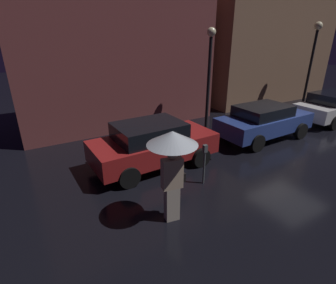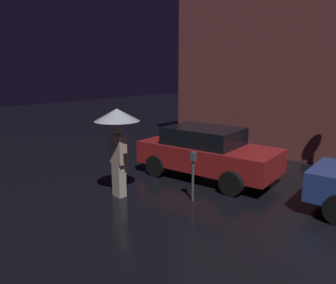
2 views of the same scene
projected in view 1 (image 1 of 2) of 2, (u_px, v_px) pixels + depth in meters
ground_plane at (297, 147)px, 10.16m from camera, size 60.00×60.00×0.00m
building_facade_left at (115, 39)px, 11.65m from camera, size 8.88×3.00×7.75m
building_facade_right at (269, 37)px, 16.31m from camera, size 8.92×3.00×7.76m
parked_car_red at (153, 143)px, 8.53m from camera, size 4.13×1.99×1.49m
parked_car_blue at (264, 121)px, 10.81m from camera, size 4.19×1.91×1.41m
parked_car_white at (334, 106)px, 13.04m from camera, size 4.43×1.92×1.43m
pedestrian_with_umbrella at (172, 152)px, 5.60m from camera, size 1.11×1.11×2.23m
parking_meter at (204, 160)px, 7.45m from camera, size 0.12×0.10×1.23m
street_lamp_near at (209, 65)px, 11.14m from camera, size 0.37×0.37×4.33m
street_lamp_far at (313, 50)px, 14.27m from camera, size 0.42×0.42×4.67m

